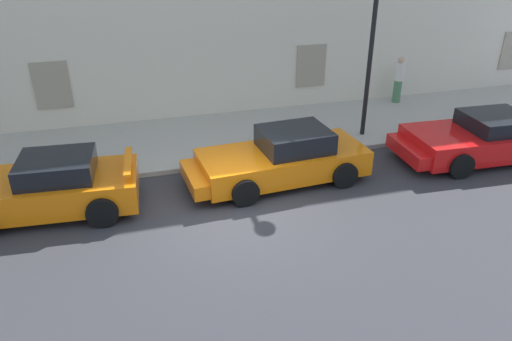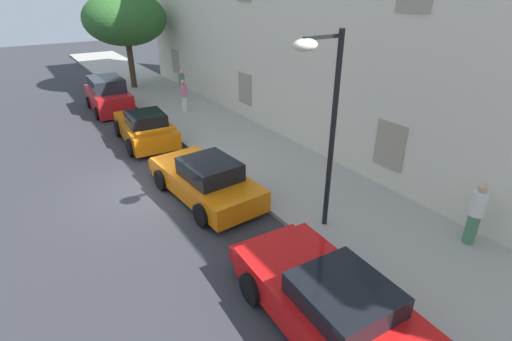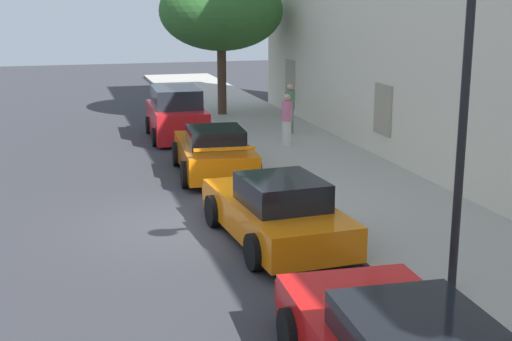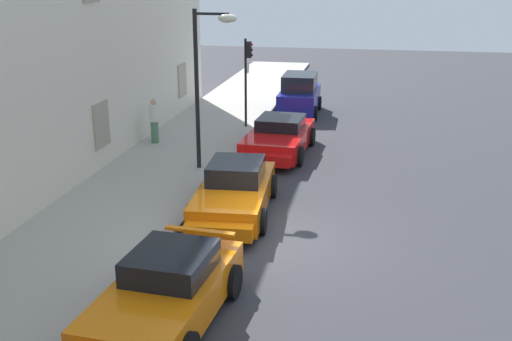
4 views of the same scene
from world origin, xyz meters
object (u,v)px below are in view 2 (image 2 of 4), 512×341
(sportscar_red_lead, at_px, (144,127))
(pedestrian_admiring, at_px, (182,85))
(hatchback_distant, at_px, (108,96))
(pedestrian_bystander, at_px, (476,214))
(tree_near_kerb, at_px, (125,19))
(sportscar_yellow_flank, at_px, (203,178))
(pedestrian_strolling, at_px, (184,96))
(sportscar_white_middle, at_px, (325,298))
(street_lamp, at_px, (322,100))

(sportscar_red_lead, height_order, pedestrian_admiring, pedestrian_admiring)
(hatchback_distant, height_order, pedestrian_bystander, pedestrian_bystander)
(tree_near_kerb, height_order, pedestrian_admiring, tree_near_kerb)
(hatchback_distant, bearing_deg, sportscar_yellow_flank, 0.70)
(hatchback_distant, distance_m, pedestrian_strolling, 4.22)
(sportscar_white_middle, height_order, tree_near_kerb, tree_near_kerb)
(street_lamp, bearing_deg, tree_near_kerb, 177.39)
(sportscar_yellow_flank, height_order, sportscar_white_middle, sportscar_yellow_flank)
(sportscar_white_middle, relative_size, pedestrian_strolling, 2.89)
(pedestrian_strolling, bearing_deg, street_lamp, -6.90)
(pedestrian_bystander, bearing_deg, tree_near_kerb, -174.32)
(sportscar_yellow_flank, distance_m, pedestrian_admiring, 11.01)
(sportscar_red_lead, bearing_deg, pedestrian_admiring, 140.49)
(sportscar_yellow_flank, relative_size, sportscar_white_middle, 1.00)
(street_lamp, bearing_deg, pedestrian_strolling, 173.10)
(hatchback_distant, xyz_separation_m, tree_near_kerb, (-4.03, 2.56, 3.49))
(sportscar_yellow_flank, height_order, pedestrian_bystander, pedestrian_bystander)
(hatchback_distant, relative_size, tree_near_kerb, 0.69)
(sportscar_white_middle, bearing_deg, street_lamp, 143.64)
(sportscar_white_middle, relative_size, tree_near_kerb, 0.84)
(sportscar_yellow_flank, height_order, pedestrian_admiring, pedestrian_admiring)
(sportscar_red_lead, relative_size, tree_near_kerb, 0.80)
(pedestrian_bystander, bearing_deg, sportscar_white_middle, -92.59)
(sportscar_white_middle, bearing_deg, sportscar_red_lead, 178.71)
(sportscar_red_lead, bearing_deg, sportscar_white_middle, -1.29)
(hatchback_distant, bearing_deg, pedestrian_bystander, 15.10)
(hatchback_distant, bearing_deg, tree_near_kerb, 147.57)
(sportscar_red_lead, bearing_deg, tree_near_kerb, 165.61)
(pedestrian_admiring, xyz_separation_m, pedestrian_strolling, (2.00, -0.76, -0.05))
(sportscar_red_lead, distance_m, sportscar_white_middle, 11.79)
(sportscar_red_lead, xyz_separation_m, pedestrian_admiring, (-4.55, 3.75, 0.42))
(sportscar_white_middle, distance_m, pedestrian_bystander, 4.83)
(street_lamp, xyz_separation_m, pedestrian_admiring, (-13.86, 2.19, -2.72))
(hatchback_distant, height_order, pedestrian_strolling, pedestrian_strolling)
(sportscar_white_middle, height_order, pedestrian_strolling, pedestrian_strolling)
(tree_near_kerb, distance_m, pedestrian_bystander, 21.76)
(tree_near_kerb, bearing_deg, sportscar_red_lead, -14.39)
(hatchback_distant, distance_m, tree_near_kerb, 5.91)
(tree_near_kerb, bearing_deg, sportscar_white_middle, -7.20)
(tree_near_kerb, height_order, street_lamp, tree_near_kerb)
(sportscar_red_lead, distance_m, pedestrian_strolling, 3.95)
(sportscar_red_lead, distance_m, pedestrian_admiring, 5.91)
(pedestrian_admiring, relative_size, pedestrian_strolling, 1.04)
(sportscar_white_middle, bearing_deg, sportscar_yellow_flank, 177.57)
(sportscar_yellow_flank, distance_m, pedestrian_strolling, 8.88)
(pedestrian_admiring, xyz_separation_m, pedestrian_bystander, (16.56, 0.79, -0.03))
(sportscar_red_lead, height_order, street_lamp, street_lamp)
(sportscar_red_lead, distance_m, hatchback_distant, 5.37)
(sportscar_yellow_flank, relative_size, hatchback_distant, 1.21)
(tree_near_kerb, distance_m, pedestrian_admiring, 6.00)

